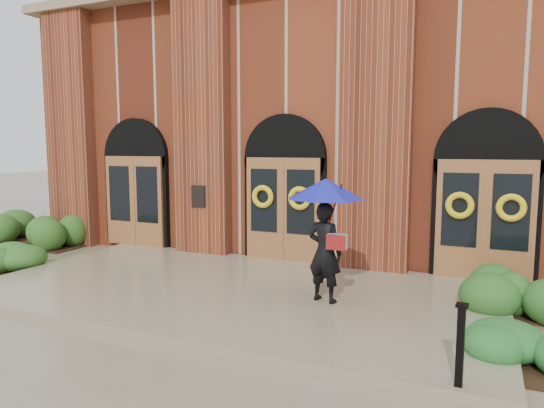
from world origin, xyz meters
The scene contains 9 objects.
ground centered at (0.00, 0.00, 0.00)m, with size 90.00×90.00×0.00m, color gray.
landing centered at (0.00, 0.15, 0.07)m, with size 10.00×5.30×0.15m, color gray.
church_building centered at (0.00, 8.78, 3.50)m, with size 16.20×12.53×7.00m.
man_with_umbrella centered at (1.93, 0.02, 1.70)m, with size 1.66×1.66×2.21m.
metal_post centered at (4.30, -2.35, 0.67)m, with size 0.14×0.14×0.98m.
hedge_wall_left centered at (-8.00, 2.17, 0.43)m, with size 3.38×1.35×0.87m, color #29521B.
hedge_wall_right centered at (5.40, 1.26, 0.36)m, with size 2.80×1.12×0.72m, color #26531D.
hedge_front_left centered at (-5.34, -0.54, 0.28)m, with size 1.61×1.38×0.57m, color #29591E.
hedge_front_right centered at (5.10, -1.09, 0.25)m, with size 1.41×1.21×0.50m, color #215C24.
Camera 1 is at (4.46, -8.09, 2.90)m, focal length 32.00 mm.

